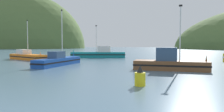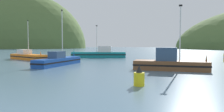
# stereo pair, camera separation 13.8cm
# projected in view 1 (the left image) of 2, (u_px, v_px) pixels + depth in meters

# --- Properties ---
(hill_mid_left) EXTENTS (133.91, 107.13, 106.95)m
(hill_mid_left) POSITION_uv_depth(u_px,v_px,m) (18.00, 48.00, 197.54)
(hill_mid_left) COLOR #516B38
(hill_mid_left) RESTS_ON ground
(fishing_boat_brown) EXTENTS (7.97, 2.56, 7.08)m
(fishing_boat_brown) POSITION_uv_depth(u_px,v_px,m) (170.00, 63.00, 22.25)
(fishing_boat_brown) COLOR brown
(fishing_boat_brown) RESTS_ON ground
(fishing_boat_orange) EXTENTS (10.28, 6.35, 7.51)m
(fishing_boat_orange) POSITION_uv_depth(u_px,v_px,m) (27.00, 56.00, 38.72)
(fishing_boat_orange) COLOR orange
(fishing_boat_orange) RESTS_ON ground
(fishing_boat_teal) EXTENTS (11.91, 4.95, 7.08)m
(fishing_boat_teal) POSITION_uv_depth(u_px,v_px,m) (99.00, 54.00, 44.39)
(fishing_boat_teal) COLOR #147F84
(fishing_boat_teal) RESTS_ON ground
(fishing_boat_blue) EXTENTS (1.95, 9.26, 7.67)m
(fishing_boat_blue) POSITION_uv_depth(u_px,v_px,m) (59.00, 61.00, 27.39)
(fishing_boat_blue) COLOR #19479E
(fishing_boat_blue) RESTS_ON ground
(channel_buoy) EXTENTS (0.73, 0.73, 1.40)m
(channel_buoy) POSITION_uv_depth(u_px,v_px,m) (140.00, 77.00, 13.57)
(channel_buoy) COLOR yellow
(channel_buoy) RESTS_ON ground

